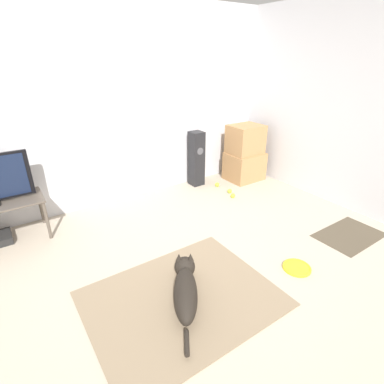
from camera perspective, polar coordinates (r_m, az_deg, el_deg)
ground_plane at (r=2.79m, az=0.04°, el=-17.88°), size 12.00×12.00×0.00m
wall_back at (r=4.01m, az=-17.63°, el=14.89°), size 8.00×0.06×2.55m
wall_right at (r=4.16m, az=32.05°, el=12.67°), size 0.06×8.00×2.55m
area_rug at (r=2.70m, az=-1.85°, el=-19.60°), size 1.55×1.21×0.01m
dog at (r=2.62m, az=-1.26°, el=-17.74°), size 0.56×0.83×0.25m
frisbee at (r=3.16m, az=19.33°, el=-13.42°), size 0.27×0.27×0.03m
cardboard_box_lower at (r=4.98m, az=9.93°, el=4.87°), size 0.56×0.46×0.44m
cardboard_box_upper at (r=4.85m, az=10.14°, el=9.83°), size 0.51×0.42×0.45m
floor_speaker at (r=4.63m, az=0.84°, el=6.34°), size 0.20×0.20×0.84m
tennis_ball_by_boxes at (r=4.49m, az=7.19°, el=0.18°), size 0.07×0.07×0.07m
tennis_ball_near_speaker at (r=4.69m, az=4.83°, el=1.42°), size 0.07×0.07×0.07m
tennis_ball_loose_on_carpet at (r=4.35m, az=7.81°, el=-0.70°), size 0.07×0.07×0.07m
door_mat at (r=3.91m, az=27.76°, el=-7.25°), size 0.78×0.50×0.01m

